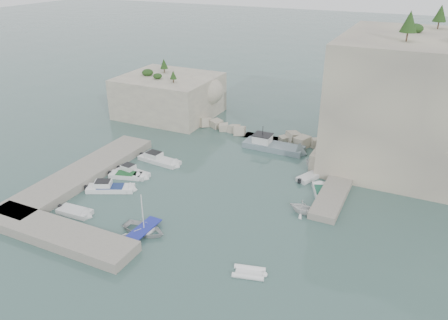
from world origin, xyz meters
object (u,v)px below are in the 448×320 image
at_px(rowboat, 144,232).
at_px(tender_east_d, 323,171).
at_px(motorboat_c, 126,177).
at_px(inflatable_dinghy, 249,274).
at_px(motorboat_e, 75,214).
at_px(tender_east_b, 321,194).
at_px(motorboat_a, 159,162).
at_px(motorboat_d, 111,190).
at_px(tender_east_a, 303,213).
at_px(tender_east_c, 311,178).
at_px(motorboat_b, 133,175).
at_px(work_boat, 273,149).

bearing_deg(rowboat, tender_east_d, -29.52).
bearing_deg(motorboat_c, tender_east_d, 13.56).
height_order(motorboat_c, inflatable_dinghy, motorboat_c).
bearing_deg(motorboat_e, tender_east_d, 42.32).
bearing_deg(tender_east_b, rowboat, 114.67).
distance_m(motorboat_a, motorboat_d, 9.47).
relative_size(motorboat_c, tender_east_a, 1.42).
xyz_separation_m(motorboat_d, tender_east_b, (23.50, 10.33, 0.00)).
bearing_deg(motorboat_e, tender_east_b, 31.54).
distance_m(motorboat_e, rowboat, 9.08).
relative_size(motorboat_a, rowboat, 1.43).
distance_m(motorboat_c, tender_east_c, 24.05).
relative_size(inflatable_dinghy, tender_east_a, 0.99).
height_order(motorboat_e, tender_east_a, tender_east_a).
height_order(motorboat_a, motorboat_c, motorboat_a).
height_order(motorboat_d, motorboat_e, motorboat_d).
xyz_separation_m(motorboat_c, rowboat, (9.43, -9.29, 0.00)).
distance_m(motorboat_b, motorboat_e, 10.64).
distance_m(motorboat_a, tender_east_c, 20.85).
height_order(rowboat, tender_east_a, tender_east_a).
relative_size(rowboat, tender_east_a, 1.50).
bearing_deg(work_boat, motorboat_e, -117.23).
bearing_deg(motorboat_d, motorboat_e, -116.92).
xyz_separation_m(rowboat, tender_east_c, (12.37, 19.45, 0.00)).
relative_size(motorboat_d, tender_east_c, 1.34).
bearing_deg(work_boat, motorboat_c, -129.85).
xyz_separation_m(rowboat, tender_east_a, (13.84, 10.81, 0.00)).
relative_size(motorboat_c, tender_east_d, 0.96).
bearing_deg(rowboat, motorboat_e, 93.69).
bearing_deg(tender_east_c, motorboat_b, 137.69).
height_order(motorboat_b, tender_east_b, motorboat_b).
relative_size(tender_east_a, tender_east_b, 0.67).
distance_m(motorboat_c, inflatable_dinghy, 24.27).
distance_m(tender_east_a, tender_east_b, 5.19).
distance_m(motorboat_e, work_boat, 29.91).
xyz_separation_m(motorboat_b, motorboat_c, (-0.42, -0.96, 0.00)).
bearing_deg(tender_east_c, motorboat_a, 126.63).
height_order(motorboat_c, tender_east_d, tender_east_d).
relative_size(motorboat_d, tender_east_d, 1.33).
height_order(motorboat_a, work_boat, work_boat).
height_order(inflatable_dinghy, tender_east_b, tender_east_b).
bearing_deg(motorboat_d, motorboat_c, 72.51).
bearing_deg(tender_east_c, motorboat_c, 139.39).
distance_m(motorboat_c, rowboat, 13.24).
height_order(motorboat_a, rowboat, motorboat_a).
distance_m(tender_east_d, work_boat, 9.26).
relative_size(motorboat_c, tender_east_c, 0.97).
bearing_deg(motorboat_b, inflatable_dinghy, -22.31).
bearing_deg(motorboat_e, tender_east_a, 22.95).
xyz_separation_m(motorboat_d, tender_east_c, (21.29, 13.83, 0.00)).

